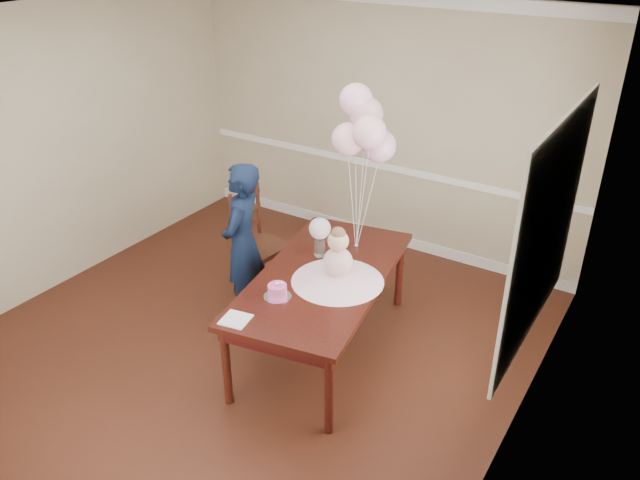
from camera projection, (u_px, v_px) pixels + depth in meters
The scene contains 48 objects.
floor at pixel (240, 350), 5.39m from camera, with size 4.50×5.00×0.00m, color black.
ceiling at pixel (216, 24), 4.14m from camera, with size 4.50×5.00×0.02m, color silver.
wall_back at pixel (380, 125), 6.64m from camera, with size 4.50×0.02×2.70m, color tan.
wall_left at pixel (43, 155), 5.83m from camera, with size 0.02×5.00×2.70m, color tan.
wall_right at pixel (523, 294), 3.70m from camera, with size 0.02×5.00×2.70m, color tan.
chair_rail_trim at pixel (378, 165), 6.84m from camera, with size 4.50×0.02×0.07m, color white.
baseboard_trim at pixel (375, 233), 7.23m from camera, with size 4.50×0.02×0.12m, color silver.
window_frame at pixel (547, 231), 3.99m from camera, with size 0.02×1.66×1.56m, color silver.
window_blinds at pixel (544, 230), 4.00m from camera, with size 0.01×1.50×1.40m, color silver.
dining_table_top at pixel (323, 277), 5.10m from camera, with size 0.98×1.97×0.05m, color black.
table_apron at pixel (323, 285), 5.13m from camera, with size 0.89×1.87×0.10m, color black.
table_leg_fl at pixel (226, 366), 4.67m from camera, with size 0.07×0.07×0.69m, color black.
table_leg_fr at pixel (329, 395), 4.39m from camera, with size 0.07×0.07×0.69m, color black.
table_leg_bl at pixel (318, 257), 6.15m from camera, with size 0.07×0.07×0.69m, color black.
table_leg_br at pixel (399, 273), 5.87m from camera, with size 0.07×0.07×0.69m, color black.
baby_skirt at pixel (338, 276), 4.98m from camera, with size 0.75×0.75×0.10m, color #F5B4CE.
baby_torso at pixel (338, 262), 4.92m from camera, with size 0.24×0.24×0.24m, color pink.
baby_head at pixel (338, 241), 4.83m from camera, with size 0.17×0.17×0.17m, color beige.
baby_hair at pixel (338, 234), 4.80m from camera, with size 0.12×0.12×0.12m, color brown.
cake_platter at pixel (278, 296), 4.79m from camera, with size 0.22×0.22×0.01m, color silver.
birthday_cake at pixel (277, 291), 4.77m from camera, with size 0.15×0.15×0.10m, color #DD459A.
cake_flower_a at pixel (277, 283), 4.74m from camera, with size 0.03×0.03×0.03m, color white.
cake_flower_b at pixel (282, 283), 4.74m from camera, with size 0.03×0.03×0.03m, color silver.
rose_vase_near at pixel (320, 247), 5.34m from camera, with size 0.10×0.10×0.16m, color silver.
roses_near at pixel (320, 228), 5.26m from camera, with size 0.19×0.19×0.19m, color beige.
napkin at pixel (236, 319), 4.52m from camera, with size 0.20×0.20×0.01m, color white.
balloon_weight at pixel (356, 247), 5.49m from camera, with size 0.04×0.04×0.02m, color #BBBABF.
balloon_a at pixel (348, 139), 5.07m from camera, with size 0.28×0.28×0.28m, color #FFB4C5.
balloon_b at pixel (370, 132), 4.92m from camera, with size 0.28×0.28×0.28m, color #FFB4D0.
balloon_c at pixel (366, 114), 5.02m from camera, with size 0.28×0.28×0.28m, color #DB9BAB.
balloon_d at pixel (356, 100), 5.03m from camera, with size 0.28×0.28×0.28m, color #FFB4CE.
balloon_e at pixel (380, 146), 5.08m from camera, with size 0.28×0.28×0.28m, color #EBA6C8.
balloon_ribbon_a at pixel (352, 203), 5.32m from camera, with size 0.00×0.00×0.83m, color white.
balloon_ribbon_b at pixel (362, 201), 5.24m from camera, with size 0.00×0.00×0.92m, color white.
balloon_ribbon_c at pixel (361, 191), 5.29m from camera, with size 0.00×0.00×1.02m, color white.
balloon_ribbon_d at pixel (356, 185), 5.30m from camera, with size 0.00×0.00×1.12m, color white.
balloon_ribbon_e at pixel (367, 206), 5.32m from camera, with size 0.00×0.00×0.78m, color white.
dining_chair_seat at pixel (262, 247), 6.11m from camera, with size 0.44×0.44×0.05m, color #38190F.
chair_leg_fl at pixel (237, 269), 6.20m from camera, with size 0.04×0.04×0.43m, color #3D2210.
chair_leg_fr at pixel (263, 281), 6.00m from camera, with size 0.04×0.04×0.43m, color #36110E.
chair_leg_bl at pixel (262, 255), 6.45m from camera, with size 0.04×0.04×0.43m, color #371B0F.
chair_leg_br at pixel (288, 266), 6.25m from camera, with size 0.04×0.04×0.43m, color #3C1410.
chair_back_post_l at pixel (232, 221), 5.97m from camera, with size 0.04×0.04×0.56m, color #3D1310.
chair_back_post_r at pixel (258, 209), 6.21m from camera, with size 0.04×0.04×0.56m, color #36150E.
chair_slat_low at pixel (246, 226), 6.15m from camera, with size 0.03×0.40×0.05m, color #3D1910.
chair_slat_mid at pixel (245, 211), 6.07m from camera, with size 0.03×0.40×0.05m, color #391D0F.
chair_slat_top at pixel (244, 196), 6.00m from camera, with size 0.03×0.40×0.05m, color black.
woman at pixel (243, 243), 5.54m from camera, with size 0.55×0.36×1.50m, color black.
Camera 1 is at (2.90, -3.29, 3.36)m, focal length 35.00 mm.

